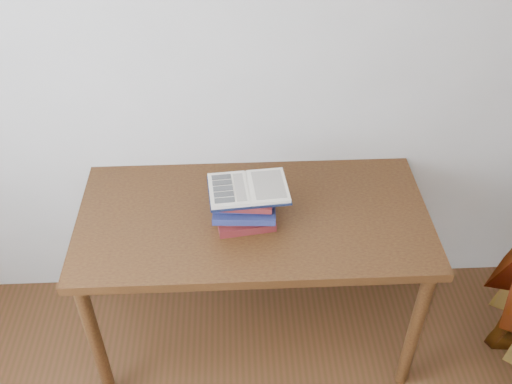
{
  "coord_description": "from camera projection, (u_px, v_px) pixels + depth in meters",
  "views": [
    {
      "loc": [
        -0.04,
        -0.42,
        2.45
      ],
      "look_at": [
        0.04,
        1.28,
        1.02
      ],
      "focal_mm": 40.0,
      "sensor_mm": 36.0,
      "label": 1
    }
  ],
  "objects": [
    {
      "name": "book_stack",
      "position": [
        245.0,
        208.0,
        2.36
      ],
      "size": [
        0.26,
        0.21,
        0.15
      ],
      "color": "#5E1F17",
      "rests_on": "desk"
    },
    {
      "name": "open_book",
      "position": [
        248.0,
        189.0,
        2.31
      ],
      "size": [
        0.34,
        0.25,
        0.03
      ],
      "rotation": [
        0.0,
        0.0,
        0.09
      ],
      "color": "black",
      "rests_on": "book_stack"
    },
    {
      "name": "desk",
      "position": [
        254.0,
        231.0,
        2.5
      ],
      "size": [
        1.51,
        0.75,
        0.81
      ],
      "color": "#4D3213",
      "rests_on": "ground"
    }
  ]
}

